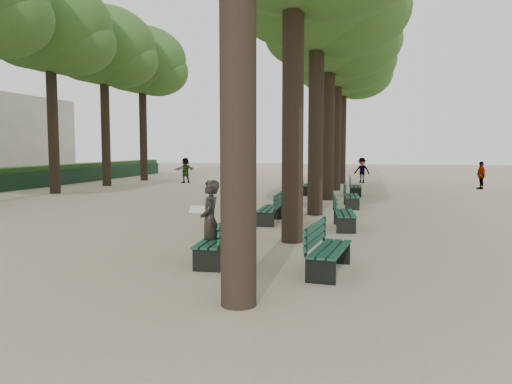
# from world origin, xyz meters

# --- Properties ---
(ground) EXTENTS (120.00, 120.00, 0.00)m
(ground) POSITION_xyz_m (0.00, 0.00, 0.00)
(ground) COLOR tan
(ground) RESTS_ON ground
(tree_central_3) EXTENTS (6.00, 6.00, 9.95)m
(tree_central_3) POSITION_xyz_m (1.50, 13.00, 7.65)
(tree_central_3) COLOR #33261C
(tree_central_3) RESTS_ON ground
(tree_central_4) EXTENTS (6.00, 6.00, 9.95)m
(tree_central_4) POSITION_xyz_m (1.50, 18.00, 7.65)
(tree_central_4) COLOR #33261C
(tree_central_4) RESTS_ON ground
(tree_central_5) EXTENTS (6.00, 6.00, 9.95)m
(tree_central_5) POSITION_xyz_m (1.50, 23.00, 7.65)
(tree_central_5) COLOR #33261C
(tree_central_5) RESTS_ON ground
(tree_far_3) EXTENTS (6.00, 6.00, 10.45)m
(tree_far_3) POSITION_xyz_m (-12.00, 13.00, 8.14)
(tree_far_3) COLOR #33261C
(tree_far_3) RESTS_ON ground
(tree_far_4) EXTENTS (6.00, 6.00, 10.45)m
(tree_far_4) POSITION_xyz_m (-12.00, 18.00, 8.14)
(tree_far_4) COLOR #33261C
(tree_far_4) RESTS_ON ground
(tree_far_5) EXTENTS (6.00, 6.00, 10.45)m
(tree_far_5) POSITION_xyz_m (-12.00, 23.00, 8.14)
(tree_far_5) COLOR #33261C
(tree_far_5) RESTS_ON ground
(bench_left_0) EXTENTS (0.67, 1.83, 0.92)m
(bench_left_0) POSITION_xyz_m (0.37, 0.53, 0.27)
(bench_left_0) COLOR black
(bench_left_0) RESTS_ON ground
(bench_left_1) EXTENTS (0.63, 1.82, 0.92)m
(bench_left_1) POSITION_xyz_m (0.37, 5.84, 0.27)
(bench_left_1) COLOR black
(bench_left_1) RESTS_ON ground
(bench_left_2) EXTENTS (0.60, 1.81, 0.92)m
(bench_left_2) POSITION_xyz_m (0.37, 10.40, 0.27)
(bench_left_2) COLOR black
(bench_left_2) RESTS_ON ground
(bench_left_3) EXTENTS (0.63, 1.82, 0.92)m
(bench_left_3) POSITION_xyz_m (0.37, 15.29, 0.27)
(bench_left_3) COLOR black
(bench_left_3) RESTS_ON ground
(bench_right_0) EXTENTS (0.76, 1.85, 0.92)m
(bench_right_0) POSITION_xyz_m (2.63, 0.18, 0.27)
(bench_right_0) COLOR black
(bench_right_0) RESTS_ON ground
(bench_right_1) EXTENTS (0.78, 1.85, 0.92)m
(bench_right_1) POSITION_xyz_m (2.63, 5.24, 0.27)
(bench_right_1) COLOR black
(bench_right_1) RESTS_ON ground
(bench_right_2) EXTENTS (0.71, 1.84, 0.92)m
(bench_right_2) POSITION_xyz_m (2.63, 10.35, 0.27)
(bench_right_2) COLOR black
(bench_right_2) RESTS_ON ground
(bench_right_3) EXTENTS (0.65, 1.82, 0.92)m
(bench_right_3) POSITION_xyz_m (2.63, 15.11, 0.27)
(bench_right_3) COLOR black
(bench_right_3) RESTS_ON ground
(man_with_map) EXTENTS (0.67, 0.71, 1.64)m
(man_with_map) POSITION_xyz_m (0.21, 0.58, 0.82)
(man_with_map) COLOR black
(man_with_map) RESTS_ON ground
(pedestrian_b) EXTENTS (1.09, 0.62, 1.62)m
(pedestrian_b) POSITION_xyz_m (2.75, 23.82, 0.81)
(pedestrian_b) COLOR #262628
(pedestrian_b) RESTS_ON ground
(pedestrian_c) EXTENTS (0.50, 0.94, 1.52)m
(pedestrian_c) POSITION_xyz_m (9.19, 20.44, 0.76)
(pedestrian_c) COLOR #262628
(pedestrian_c) RESTS_ON ground
(pedestrian_e) EXTENTS (1.12, 1.43, 1.63)m
(pedestrian_e) POSITION_xyz_m (-8.33, 21.37, 0.81)
(pedestrian_e) COLOR #262628
(pedestrian_e) RESTS_ON ground
(pedestrian_d) EXTENTS (0.73, 0.87, 1.68)m
(pedestrian_d) POSITION_xyz_m (-2.17, 27.48, 0.84)
(pedestrian_d) COLOR #262628
(pedestrian_d) RESTS_ON ground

